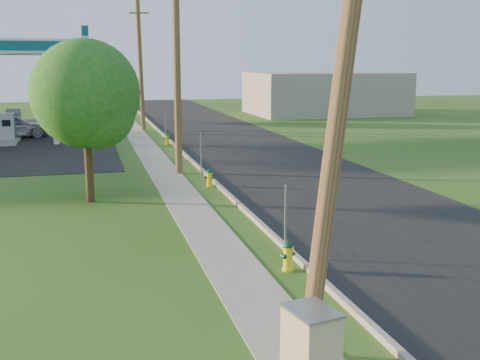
% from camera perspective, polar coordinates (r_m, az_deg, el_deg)
% --- Properties ---
extents(ground_plane, '(140.00, 140.00, 0.00)m').
position_cam_1_polar(ground_plane, '(12.33, 9.56, -13.55)').
color(ground_plane, '#264C10').
rests_on(ground_plane, ground).
extents(road, '(8.00, 120.00, 0.02)m').
position_cam_1_polar(road, '(22.76, 9.77, -1.93)').
color(road, black).
rests_on(road, ground).
extents(curb, '(0.15, 120.00, 0.15)m').
position_cam_1_polar(curb, '(21.44, -0.04, -2.40)').
color(curb, gray).
rests_on(curb, ground).
extents(sidewalk, '(1.50, 120.00, 0.03)m').
position_cam_1_polar(sidewalk, '(21.10, -4.65, -2.83)').
color(sidewalk, gray).
rests_on(sidewalk, ground).
extents(utility_pole_near, '(1.40, 0.32, 9.48)m').
position_cam_1_polar(utility_pole_near, '(10.05, 9.62, 9.18)').
color(utility_pole_near, brown).
rests_on(utility_pole_near, ground).
extents(utility_pole_mid, '(1.40, 0.32, 9.80)m').
position_cam_1_polar(utility_pole_mid, '(27.49, -6.00, 10.82)').
color(utility_pole_mid, brown).
rests_on(utility_pole_mid, ground).
extents(utility_pole_far, '(1.40, 0.32, 9.50)m').
position_cam_1_polar(utility_pole_far, '(45.37, -9.42, 10.70)').
color(utility_pole_far, brown).
rests_on(utility_pole_far, ground).
extents(sign_post_near, '(0.05, 0.04, 2.00)m').
position_cam_1_polar(sign_post_near, '(15.76, 4.33, -4.00)').
color(sign_post_near, gray).
rests_on(sign_post_near, ground).
extents(sign_post_mid, '(0.05, 0.04, 2.00)m').
position_cam_1_polar(sign_post_mid, '(26.96, -3.72, 2.41)').
color(sign_post_mid, gray).
rests_on(sign_post_mid, ground).
extents(sign_post_far, '(0.05, 0.04, 2.00)m').
position_cam_1_polar(sign_post_far, '(38.92, -7.09, 5.08)').
color(sign_post_far, gray).
rests_on(sign_post_far, ground).
extents(fuel_pump_ne, '(1.20, 3.20, 1.90)m').
position_cam_1_polar(fuel_pump_ne, '(40.71, -21.19, 4.28)').
color(fuel_pump_ne, gray).
rests_on(fuel_pump_ne, ground).
extents(fuel_pump_se, '(1.20, 3.20, 1.90)m').
position_cam_1_polar(fuel_pump_se, '(44.67, -20.61, 4.88)').
color(fuel_pump_se, gray).
rests_on(fuel_pump_se, ground).
extents(price_pylon, '(0.34, 2.04, 6.85)m').
position_cam_1_polar(price_pylon, '(32.69, -14.40, 11.44)').
color(price_pylon, gray).
rests_on(price_pylon, ground).
extents(distant_building, '(14.00, 10.00, 4.00)m').
position_cam_1_polar(distant_building, '(59.74, 8.00, 8.15)').
color(distant_building, gray).
rests_on(distant_building, ground).
extents(tree_verge, '(3.91, 3.91, 5.93)m').
position_cam_1_polar(tree_verge, '(22.37, -14.18, 7.54)').
color(tree_verge, '#332615').
rests_on(tree_verge, ground).
extents(tree_lot, '(4.43, 4.43, 6.72)m').
position_cam_1_polar(tree_lot, '(53.35, -15.42, 10.00)').
color(tree_lot, '#332615').
rests_on(tree_lot, ground).
extents(hydrant_near, '(0.40, 0.36, 0.78)m').
position_cam_1_polar(hydrant_near, '(15.07, 4.58, -7.18)').
color(hydrant_near, yellow).
rests_on(hydrant_near, ground).
extents(hydrant_mid, '(0.39, 0.35, 0.76)m').
position_cam_1_polar(hydrant_mid, '(24.89, -2.91, 0.21)').
color(hydrant_mid, yellow).
rests_on(hydrant_mid, ground).
extents(hydrant_far, '(0.40, 0.36, 0.77)m').
position_cam_1_polar(hydrant_far, '(37.61, -6.93, 3.91)').
color(hydrant_far, yellow).
rests_on(hydrant_far, ground).
extents(utility_cabinet, '(0.82, 0.97, 1.47)m').
position_cam_1_polar(utility_cabinet, '(9.61, 6.73, -16.08)').
color(utility_cabinet, tan).
rests_on(utility_cabinet, ground).
extents(car_silver, '(5.12, 2.59, 1.67)m').
position_cam_1_polar(car_silver, '(43.42, -20.86, 4.85)').
color(car_silver, silver).
rests_on(car_silver, ground).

